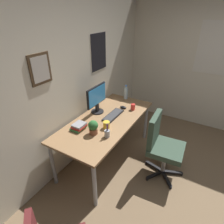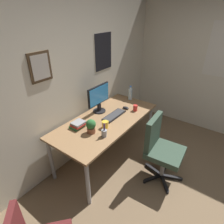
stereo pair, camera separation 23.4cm
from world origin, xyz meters
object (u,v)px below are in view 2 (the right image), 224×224
(coffee_mug_far, at_px, (135,108))
(potted_plant, at_px, (91,126))
(book_stack_left, at_px, (78,125))
(water_bottle, at_px, (130,94))
(keyboard, at_px, (114,115))
(office_chair, at_px, (160,147))
(computer_mouse, at_px, (126,108))
(pen_cup, at_px, (104,133))
(monitor, at_px, (99,98))
(coffee_mug_near, at_px, (105,124))

(coffee_mug_far, height_order, potted_plant, potted_plant)
(book_stack_left, bearing_deg, potted_plant, -88.28)
(water_bottle, xyz_separation_m, book_stack_left, (-1.20, 0.11, -0.07))
(water_bottle, relative_size, book_stack_left, 1.23)
(potted_plant, bearing_deg, keyboard, 0.88)
(keyboard, relative_size, coffee_mug_far, 3.97)
(coffee_mug_far, height_order, book_stack_left, coffee_mug_far)
(office_chair, relative_size, computer_mouse, 8.64)
(computer_mouse, bearing_deg, pen_cup, -167.24)
(office_chair, distance_m, computer_mouse, 0.86)
(monitor, distance_m, keyboard, 0.36)
(keyboard, xyz_separation_m, water_bottle, (0.66, 0.12, 0.09))
(water_bottle, bearing_deg, coffee_mug_near, -168.35)
(monitor, relative_size, computer_mouse, 4.18)
(coffee_mug_near, xyz_separation_m, book_stack_left, (-0.21, 0.31, -0.01))
(coffee_mug_far, distance_m, pen_cup, 0.84)
(computer_mouse, xyz_separation_m, pen_cup, (-0.80, -0.18, 0.04))
(book_stack_left, bearing_deg, monitor, 6.06)
(computer_mouse, xyz_separation_m, book_stack_left, (-0.84, 0.24, 0.02))
(monitor, relative_size, pen_cup, 2.30)
(monitor, height_order, water_bottle, monitor)
(coffee_mug_far, bearing_deg, monitor, 128.29)
(computer_mouse, relative_size, coffee_mug_far, 1.01)
(potted_plant, bearing_deg, office_chair, -57.04)
(monitor, bearing_deg, book_stack_left, -173.94)
(keyboard, relative_size, pen_cup, 2.15)
(computer_mouse, relative_size, water_bottle, 0.44)
(office_chair, distance_m, coffee_mug_far, 0.76)
(water_bottle, height_order, coffee_mug_near, water_bottle)
(computer_mouse, relative_size, potted_plant, 0.56)
(office_chair, xyz_separation_m, water_bottle, (0.69, 0.91, 0.31))
(pen_cup, bearing_deg, book_stack_left, 95.42)
(coffee_mug_far, bearing_deg, office_chair, -121.01)
(potted_plant, relative_size, pen_cup, 0.98)
(office_chair, bearing_deg, computer_mouse, 66.90)
(keyboard, distance_m, potted_plant, 0.54)
(office_chair, relative_size, coffee_mug_near, 7.49)
(monitor, distance_m, potted_plant, 0.61)
(keyboard, distance_m, coffee_mug_near, 0.34)
(water_bottle, height_order, potted_plant, water_bottle)
(coffee_mug_near, distance_m, potted_plant, 0.22)
(potted_plant, bearing_deg, pen_cup, -80.08)
(coffee_mug_near, distance_m, book_stack_left, 0.37)
(water_bottle, height_order, book_stack_left, water_bottle)
(computer_mouse, distance_m, potted_plant, 0.84)
(keyboard, height_order, book_stack_left, book_stack_left)
(office_chair, height_order, pen_cup, office_chair)
(computer_mouse, bearing_deg, potted_plant, 179.38)
(office_chair, bearing_deg, pen_cup, 128.71)
(water_bottle, distance_m, pen_cup, 1.21)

